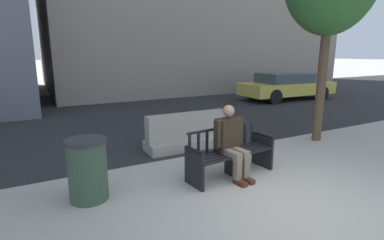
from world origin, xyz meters
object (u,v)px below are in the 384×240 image
seated_person (231,140)px  car_taxi_near (286,86)px  street_bench (230,155)px  trash_bin (88,169)px  jersey_barrier_centre (187,134)px

seated_person → car_taxi_near: (7.77, 6.31, -0.03)m
street_bench → seated_person: size_ratio=1.32×
trash_bin → jersey_barrier_centre: bearing=31.5°
jersey_barrier_centre → car_taxi_near: 8.86m
seated_person → jersey_barrier_centre: size_ratio=0.66×
jersey_barrier_centre → street_bench: bearing=-92.0°
seated_person → car_taxi_near: 10.01m
seated_person → trash_bin: (-2.40, 0.33, -0.21)m
street_bench → trash_bin: bearing=173.7°
jersey_barrier_centre → car_taxi_near: size_ratio=0.43×
seated_person → street_bench: bearing=54.3°
seated_person → car_taxi_near: size_ratio=0.28×
seated_person → trash_bin: seated_person is taller
seated_person → trash_bin: size_ratio=1.37×
jersey_barrier_centre → trash_bin: trash_bin is taller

